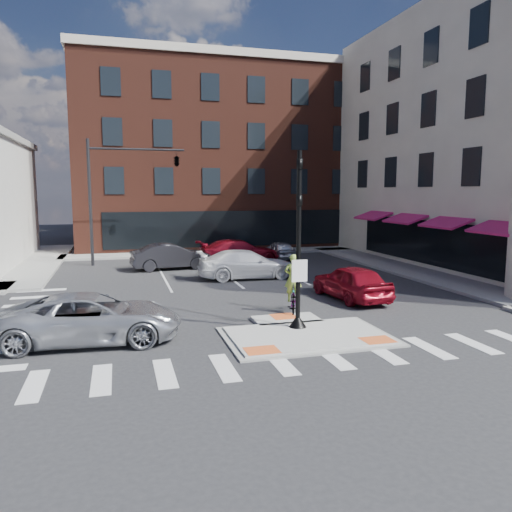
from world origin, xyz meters
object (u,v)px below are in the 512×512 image
object	(u,v)px
red_sedan	(351,282)
bg_car_red	(239,252)
bg_car_silver	(280,250)
white_pickup	(247,264)
cyclist	(293,293)
silver_suv	(91,318)
bg_car_dark	(171,256)

from	to	relation	value
red_sedan	bg_car_red	world-z (taller)	bg_car_red
bg_car_silver	bg_car_red	size ratio (longest dim) A/B	0.69
red_sedan	white_pickup	size ratio (longest dim) A/B	0.84
white_pickup	bg_car_silver	bearing A→B (deg)	-30.27
bg_car_red	red_sedan	bearing A→B (deg)	-174.27
bg_car_red	white_pickup	bearing A→B (deg)	166.02
red_sedan	bg_car_silver	size ratio (longest dim) A/B	1.21
bg_car_silver	cyclist	xyz separation A→B (m)	(-4.31, -14.80, 0.15)
silver_suv	bg_car_red	bearing A→B (deg)	-25.07
silver_suv	white_pickup	distance (m)	12.48
silver_suv	bg_car_red	distance (m)	17.64
silver_suv	bg_car_dark	world-z (taller)	bg_car_dark
bg_car_dark	white_pickup	bearing A→B (deg)	-146.27
silver_suv	white_pickup	xyz separation A→B (m)	(7.65, 9.87, 0.00)
red_sedan	silver_suv	bearing A→B (deg)	12.92
silver_suv	cyclist	xyz separation A→B (m)	(7.46, 1.90, 0.01)
white_pickup	bg_car_red	size ratio (longest dim) A/B	0.99
white_pickup	bg_car_dark	world-z (taller)	bg_car_dark
silver_suv	white_pickup	size ratio (longest dim) A/B	1.04
silver_suv	bg_car_dark	xyz separation A→B (m)	(3.98, 14.23, 0.02)
bg_car_dark	bg_car_red	world-z (taller)	bg_car_dark
silver_suv	bg_car_silver	distance (m)	20.43
bg_car_red	cyclist	bearing A→B (deg)	170.60
white_pickup	bg_car_silver	distance (m)	7.98
silver_suv	bg_car_silver	bearing A→B (deg)	-31.29
silver_suv	red_sedan	world-z (taller)	silver_suv
cyclist	white_pickup	bearing A→B (deg)	-71.96
red_sedan	bg_car_red	size ratio (longest dim) A/B	0.83
bg_car_silver	silver_suv	bearing A→B (deg)	54.33
bg_car_silver	cyclist	world-z (taller)	cyclist
bg_car_dark	cyclist	distance (m)	12.81
bg_car_red	silver_suv	bearing A→B (deg)	146.22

